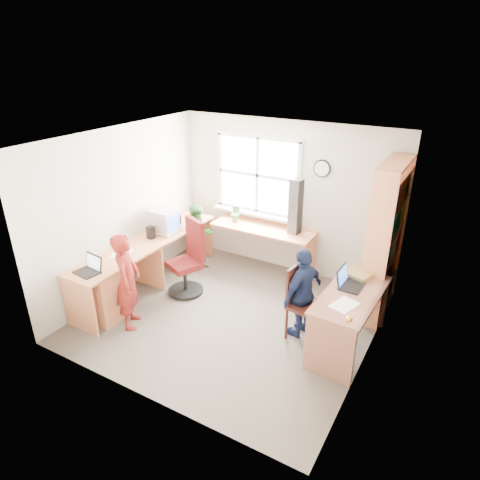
{
  "coord_description": "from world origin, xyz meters",
  "views": [
    {
      "loc": [
        2.54,
        -4.17,
        3.36
      ],
      "look_at": [
        0.0,
        0.25,
        1.05
      ],
      "focal_mm": 32.0,
      "sensor_mm": 36.0,
      "label": 1
    }
  ],
  "objects": [
    {
      "name": "room",
      "position": [
        0.01,
        0.1,
        1.22
      ],
      "size": [
        3.64,
        3.44,
        2.44
      ],
      "color": "#4C443C",
      "rests_on": "ground"
    },
    {
      "name": "l_desk",
      "position": [
        -1.31,
        -0.28,
        0.46
      ],
      "size": [
        2.38,
        2.95,
        0.75
      ],
      "color": "#F09160",
      "rests_on": "ground"
    },
    {
      "name": "right_desk",
      "position": [
        1.55,
        0.16,
        0.55
      ],
      "size": [
        0.65,
        1.33,
        0.75
      ],
      "rotation": [
        0.0,
        0.0,
        -0.04
      ],
      "color": "#935D49",
      "rests_on": "ground"
    },
    {
      "name": "bookshelf",
      "position": [
        1.65,
        1.19,
        1.0
      ],
      "size": [
        0.3,
        1.02,
        2.1
      ],
      "color": "#F09160",
      "rests_on": "ground"
    },
    {
      "name": "swivel_chair",
      "position": [
        -0.88,
        0.28,
        0.48
      ],
      "size": [
        0.68,
        0.68,
        1.12
      ],
      "rotation": [
        0.0,
        0.0,
        -0.4
      ],
      "color": "black",
      "rests_on": "ground"
    },
    {
      "name": "wooden_chair",
      "position": [
        0.97,
        0.1,
        0.53
      ],
      "size": [
        0.48,
        0.48,
        0.97
      ],
      "rotation": [
        0.0,
        0.0,
        -0.14
      ],
      "color": "#3C1914",
      "rests_on": "ground"
    },
    {
      "name": "crt_monitor",
      "position": [
        -1.48,
        0.49,
        0.94
      ],
      "size": [
        0.39,
        0.35,
        0.37
      ],
      "rotation": [
        0.0,
        0.0,
        0.02
      ],
      "color": "silver",
      "rests_on": "l_desk"
    },
    {
      "name": "laptop_left",
      "position": [
        -1.5,
        -0.97,
        0.8
      ],
      "size": [
        0.34,
        0.3,
        0.21
      ],
      "rotation": [
        0.0,
        0.0,
        -0.13
      ],
      "color": "black",
      "rests_on": "l_desk"
    },
    {
      "name": "laptop_right",
      "position": [
        1.45,
        0.32,
        0.81
      ],
      "size": [
        0.29,
        0.35,
        0.23
      ],
      "rotation": [
        0.0,
        0.0,
        1.54
      ],
      "color": "black",
      "rests_on": "right_desk"
    },
    {
      "name": "speaker_a",
      "position": [
        -1.51,
        0.22,
        0.85
      ],
      "size": [
        0.1,
        0.1,
        0.19
      ],
      "rotation": [
        0.0,
        0.0,
        -0.06
      ],
      "color": "black",
      "rests_on": "l_desk"
    },
    {
      "name": "speaker_b",
      "position": [
        -1.5,
        0.85,
        0.84
      ],
      "size": [
        0.1,
        0.1,
        0.18
      ],
      "rotation": [
        0.0,
        0.0,
        -0.2
      ],
      "color": "black",
      "rests_on": "l_desk"
    },
    {
      "name": "cd_tower",
      "position": [
        0.26,
        1.47,
        1.18
      ],
      "size": [
        0.2,
        0.18,
        0.85
      ],
      "rotation": [
        0.0,
        0.0,
        -0.19
      ],
      "color": "black",
      "rests_on": "l_desk"
    },
    {
      "name": "game_box",
      "position": [
        1.5,
        0.62,
        0.78
      ],
      "size": [
        0.38,
        0.38,
        0.06
      ],
      "rotation": [
        0.0,
        0.0,
        -0.3
      ],
      "color": "red",
      "rests_on": "right_desk"
    },
    {
      "name": "paper_a",
      "position": [
        -1.53,
        -0.38,
        0.75
      ],
      "size": [
        0.33,
        0.38,
        0.0
      ],
      "rotation": [
        0.0,
        0.0,
        0.36
      ],
      "color": "white",
      "rests_on": "l_desk"
    },
    {
      "name": "paper_b",
      "position": [
        1.54,
        -0.11,
        0.75
      ],
      "size": [
        0.31,
        0.37,
        0.0
      ],
      "rotation": [
        0.0,
        0.0,
        -0.3
      ],
      "color": "white",
      "rests_on": "right_desk"
    },
    {
      "name": "potted_plant",
      "position": [
        -0.74,
        1.41,
        0.9
      ],
      "size": [
        0.17,
        0.14,
        0.29
      ],
      "primitive_type": "imported",
      "rotation": [
        0.0,
        0.0,
        -0.08
      ],
      "color": "#2E7535",
      "rests_on": "l_desk"
    },
    {
      "name": "person_red",
      "position": [
        -1.05,
        -0.79,
        0.65
      ],
      "size": [
        0.51,
        0.56,
        1.3
      ],
      "primitive_type": "imported",
      "rotation": [
        0.0,
        0.0,
        2.12
      ],
      "color": "maroon",
      "rests_on": "ground"
    },
    {
      "name": "person_green",
      "position": [
        -1.14,
        0.92,
        0.56
      ],
      "size": [
        0.58,
        0.65,
        1.12
      ],
      "primitive_type": "imported",
      "rotation": [
        0.0,
        0.0,
        1.24
      ],
      "color": "#2C6B2A",
      "rests_on": "ground"
    },
    {
      "name": "person_navy",
      "position": [
        0.96,
        0.14,
        0.59
      ],
      "size": [
        0.45,
        0.75,
        1.19
      ],
      "primitive_type": "imported",
      "rotation": [
        0.0,
        0.0,
        -1.82
      ],
      "color": "#162246",
      "rests_on": "ground"
    }
  ]
}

